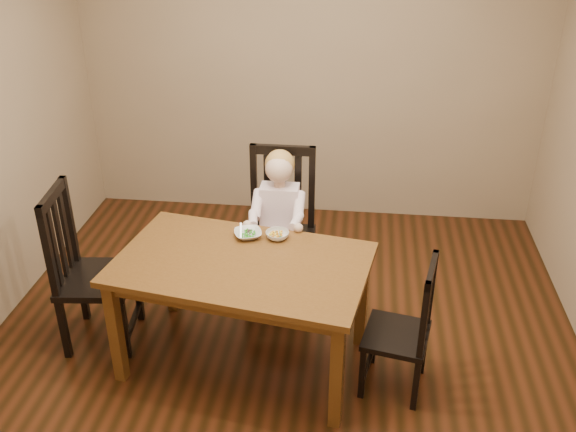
# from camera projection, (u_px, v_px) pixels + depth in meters

# --- Properties ---
(room) EXTENTS (4.01, 4.01, 2.71)m
(room) POSITION_uv_depth(u_px,v_px,m) (281.00, 159.00, 3.70)
(room) COLOR #421E0E
(room) RESTS_ON ground
(dining_table) EXTENTS (1.64, 1.14, 0.75)m
(dining_table) POSITION_uv_depth(u_px,v_px,m) (242.00, 274.00, 3.89)
(dining_table) COLOR #553413
(dining_table) RESTS_ON room
(chair_child) EXTENTS (0.49, 0.47, 1.13)m
(chair_child) POSITION_uv_depth(u_px,v_px,m) (280.00, 229.00, 4.63)
(chair_child) COLOR black
(chair_child) RESTS_ON room
(chair_left) EXTENTS (0.50, 0.52, 1.11)m
(chair_left) POSITION_uv_depth(u_px,v_px,m) (88.00, 271.00, 4.16)
(chair_left) COLOR black
(chair_left) RESTS_ON room
(chair_right) EXTENTS (0.44, 0.45, 0.90)m
(chair_right) POSITION_uv_depth(u_px,v_px,m) (405.00, 330.00, 3.78)
(chair_right) COLOR black
(chair_right) RESTS_ON room
(toddler) EXTENTS (0.36, 0.45, 0.61)m
(toddler) POSITION_uv_depth(u_px,v_px,m) (279.00, 213.00, 4.51)
(toddler) COLOR silver
(toddler) RESTS_ON chair_child
(bowl_peas) EXTENTS (0.22, 0.22, 0.04)m
(bowl_peas) POSITION_uv_depth(u_px,v_px,m) (248.00, 234.00, 4.09)
(bowl_peas) COLOR silver
(bowl_peas) RESTS_ON dining_table
(bowl_veg) EXTENTS (0.16, 0.16, 0.05)m
(bowl_veg) POSITION_uv_depth(u_px,v_px,m) (277.00, 235.00, 4.08)
(bowl_veg) COLOR silver
(bowl_veg) RESTS_ON dining_table
(fork) EXTENTS (0.03, 0.13, 0.05)m
(fork) POSITION_uv_depth(u_px,v_px,m) (241.00, 231.00, 4.08)
(fork) COLOR silver
(fork) RESTS_ON bowl_peas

